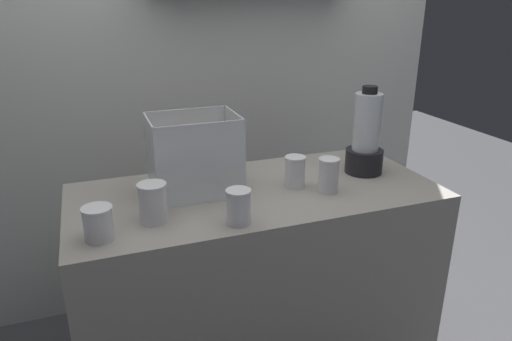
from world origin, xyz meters
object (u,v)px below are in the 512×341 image
object	(u,v)px
juice_cup_pomegranate_far_right	(328,177)
juice_cup_mango_left	(153,205)
juice_cup_mango_far_left	(99,225)
juice_cup_mango_right	(295,173)
blender_pitcher	(366,140)
juice_cup_mango_middle	(239,209)
carrot_display_bin	(195,169)

from	to	relation	value
juice_cup_pomegranate_far_right	juice_cup_mango_left	bearing A→B (deg)	-177.72
juice_cup_mango_left	juice_cup_pomegranate_far_right	world-z (taller)	juice_cup_mango_left
juice_cup_mango_far_left	juice_cup_mango_right	xyz separation A→B (m)	(0.74, 0.18, 0.01)
blender_pitcher	juice_cup_mango_right	distance (m)	0.35
juice_cup_mango_middle	juice_cup_pomegranate_far_right	bearing A→B (deg)	18.88
blender_pitcher	juice_cup_mango_left	xyz separation A→B (m)	(-0.90, -0.16, -0.09)
juice_cup_mango_middle	juice_cup_mango_right	distance (m)	0.38
carrot_display_bin	juice_cup_mango_far_left	xyz separation A→B (m)	(-0.36, -0.27, -0.04)
juice_cup_mango_right	juice_cup_mango_far_left	bearing A→B (deg)	-166.41
blender_pitcher	juice_cup_pomegranate_far_right	bearing A→B (deg)	-151.12
blender_pitcher	juice_cup_mango_right	size ratio (longest dim) A/B	2.95
blender_pitcher	juice_cup_mango_left	bearing A→B (deg)	-169.98
juice_cup_mango_right	juice_cup_pomegranate_far_right	distance (m)	0.13
blender_pitcher	juice_cup_mango_right	bearing A→B (deg)	-172.06
blender_pitcher	juice_cup_mango_far_left	size ratio (longest dim) A/B	3.41
carrot_display_bin	juice_cup_mango_far_left	size ratio (longest dim) A/B	3.02
juice_cup_mango_far_left	juice_cup_mango_middle	size ratio (longest dim) A/B	0.91
carrot_display_bin	juice_cup_mango_middle	world-z (taller)	carrot_display_bin
juice_cup_mango_far_left	juice_cup_mango_left	xyz separation A→B (m)	(0.17, 0.07, 0.01)
blender_pitcher	juice_cup_mango_far_left	world-z (taller)	blender_pitcher
carrot_display_bin	juice_cup_mango_far_left	distance (m)	0.45
juice_cup_mango_right	blender_pitcher	bearing A→B (deg)	7.94
carrot_display_bin	blender_pitcher	bearing A→B (deg)	-3.18
blender_pitcher	juice_cup_pomegranate_far_right	size ratio (longest dim) A/B	2.76
juice_cup_mango_left	juice_cup_mango_middle	world-z (taller)	juice_cup_mango_left
juice_cup_mango_left	juice_cup_mango_far_left	bearing A→B (deg)	-159.28
juice_cup_mango_left	juice_cup_pomegranate_far_right	size ratio (longest dim) A/B	1.01
carrot_display_bin	juice_cup_mango_far_left	world-z (taller)	carrot_display_bin
juice_cup_mango_left	juice_cup_mango_middle	size ratio (longest dim) A/B	1.13
juice_cup_mango_right	juice_cup_mango_left	bearing A→B (deg)	-168.73
juice_cup_mango_middle	juice_cup_pomegranate_far_right	world-z (taller)	juice_cup_pomegranate_far_right
juice_cup_mango_far_left	carrot_display_bin	bearing A→B (deg)	36.08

